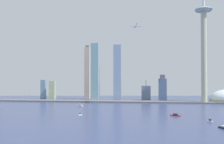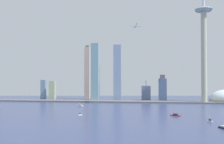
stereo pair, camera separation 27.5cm
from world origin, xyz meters
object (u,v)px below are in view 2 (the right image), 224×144
(boat_4, at_px, (210,121))
(channel_buoy_1, at_px, (22,105))
(skyscraper_7, at_px, (146,93))
(boat_1, at_px, (80,105))
(boat_0, at_px, (176,115))
(skyscraper_2, at_px, (95,72))
(boat_2, at_px, (224,128))
(channel_buoy_0, at_px, (1,106))
(skyscraper_4, at_px, (43,90))
(skyscraper_3, at_px, (52,90))
(skyscraper_1, at_px, (163,89))
(channel_buoy_2, at_px, (167,118))
(observation_tower, at_px, (204,38))
(skyscraper_5, at_px, (87,73))
(skyscraper_0, at_px, (117,73))
(airplane, at_px, (135,27))
(boat_5, at_px, (80,114))

(boat_4, xyz_separation_m, channel_buoy_1, (-388.64, 195.72, -0.23))
(skyscraper_7, relative_size, boat_1, 3.94)
(boat_4, bearing_deg, boat_0, 162.74)
(skyscraper_2, distance_m, boat_2, 486.53)
(boat_2, height_order, channel_buoy_0, boat_2)
(skyscraper_4, distance_m, skyscraper_7, 313.74)
(skyscraper_3, height_order, boat_4, skyscraper_3)
(skyscraper_1, xyz_separation_m, boat_4, (47.86, -376.84, -32.57))
(skyscraper_2, relative_size, boat_2, 10.52)
(boat_0, xyz_separation_m, channel_buoy_2, (-16.53, -36.46, 0.01))
(boat_0, height_order, channel_buoy_1, boat_0)
(observation_tower, bearing_deg, skyscraper_5, 162.73)
(boat_2, bearing_deg, skyscraper_2, -175.19)
(skyscraper_5, xyz_separation_m, boat_2, (285.70, -472.78, -81.43))
(boat_4, bearing_deg, skyscraper_7, 140.81)
(skyscraper_4, xyz_separation_m, boat_0, (365.47, -318.81, -28.56))
(skyscraper_0, bearing_deg, boat_1, -113.05)
(skyscraper_1, relative_size, skyscraper_7, 1.28)
(observation_tower, relative_size, boat_0, 19.65)
(skyscraper_1, relative_size, skyscraper_2, 0.45)
(skyscraper_3, height_order, boat_0, skyscraper_3)
(skyscraper_3, distance_m, channel_buoy_2, 468.83)
(skyscraper_1, distance_m, airplane, 212.29)
(skyscraper_1, xyz_separation_m, skyscraper_2, (-194.23, -17.86, 49.04))
(skyscraper_4, xyz_separation_m, boat_5, (201.42, -333.99, -28.47))
(channel_buoy_1, bearing_deg, channel_buoy_2, -27.62)
(skyscraper_3, bearing_deg, skyscraper_4, 162.52)
(skyscraper_1, bearing_deg, skyscraper_5, 169.25)
(skyscraper_2, height_order, skyscraper_5, skyscraper_5)
(channel_buoy_2, bearing_deg, skyscraper_4, 134.49)
(skyscraper_2, bearing_deg, skyscraper_3, 175.90)
(skyscraper_4, relative_size, boat_4, 7.04)
(skyscraper_5, distance_m, boat_1, 239.54)
(skyscraper_2, xyz_separation_m, boat_2, (247.51, -410.79, -81.87))
(skyscraper_4, distance_m, boat_1, 244.11)
(skyscraper_5, xyz_separation_m, channel_buoy_2, (220.56, -397.38, -81.39))
(skyscraper_0, relative_size, skyscraper_4, 2.71)
(skyscraper_7, bearing_deg, channel_buoy_0, -144.76)
(skyscraper_3, xyz_separation_m, airplane, (255.69, -111.57, 165.56))
(channel_buoy_0, bearing_deg, skyscraper_0, 40.06)
(skyscraper_3, distance_m, boat_2, 568.31)
(observation_tower, distance_m, skyscraper_5, 363.60)
(skyscraper_7, bearing_deg, skyscraper_3, -176.14)
(skyscraper_3, height_order, channel_buoy_2, skyscraper_3)
(channel_buoy_0, bearing_deg, skyscraper_1, 30.44)
(skyscraper_5, xyz_separation_m, channel_buoy_0, (-138.61, -262.16, -81.51))
(skyscraper_4, height_order, boat_4, skyscraper_4)
(observation_tower, height_order, boat_0, observation_tower)
(boat_2, relative_size, boat_4, 1.86)
(skyscraper_4, bearing_deg, boat_0, -41.10)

